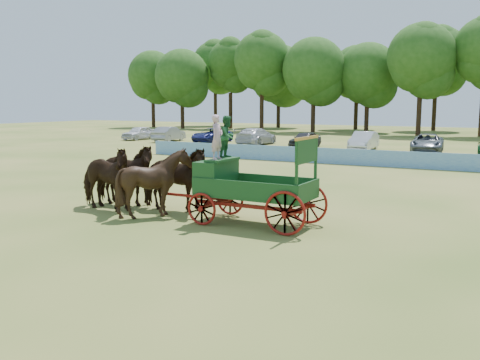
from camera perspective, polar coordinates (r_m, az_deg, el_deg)
name	(u,v)px	position (r m, az deg, el deg)	size (l,w,h in m)	color
ground	(161,210)	(20.56, -8.47, -3.16)	(160.00, 160.00, 0.00)	#9F8E48
horse_lead_left	(104,178)	(20.73, -14.29, 0.19)	(1.32, 2.90, 2.45)	black
horse_lead_right	(124,175)	(21.54, -12.31, 0.55)	(1.32, 2.90, 2.45)	black
horse_wheel_left	(155,183)	(19.19, -9.02, -0.27)	(1.98, 2.22, 2.45)	black
horse_wheel_right	(173,179)	(20.06, -7.11, 0.13)	(1.32, 2.90, 2.45)	black
farm_dray	(236,176)	(17.98, -0.38, 0.39)	(6.00, 2.00, 3.64)	maroon
sponsor_banner	(309,155)	(36.69, 7.38, 2.67)	(26.00, 0.08, 1.05)	#2169B6
parked_cars	(285,138)	(50.60, 4.81, 4.48)	(37.68, 7.33, 1.64)	silver
treeline	(394,64)	(77.79, 16.08, 11.78)	(89.99, 24.04, 15.05)	#382314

